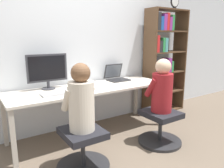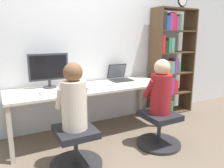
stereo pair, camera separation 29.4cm
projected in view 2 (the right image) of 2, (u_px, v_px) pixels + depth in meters
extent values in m
plane|color=brown|center=(102.00, 143.00, 2.90)|extent=(14.00, 14.00, 0.00)
cube|color=silver|center=(79.00, 43.00, 3.29)|extent=(10.00, 0.05, 2.60)
cube|color=beige|center=(91.00, 88.00, 3.06)|extent=(2.24, 0.70, 0.03)
cube|color=#ADA497|center=(10.00, 135.00, 2.37)|extent=(0.05, 0.05, 0.67)
cube|color=#ADA497|center=(164.00, 106.00, 3.36)|extent=(0.05, 0.05, 0.67)
cube|color=#ADA497|center=(7.00, 117.00, 2.91)|extent=(0.05, 0.05, 0.67)
cube|color=#ADA497|center=(141.00, 97.00, 3.90)|extent=(0.05, 0.05, 0.67)
cylinder|color=#333338|center=(50.00, 87.00, 3.00)|extent=(0.18, 0.18, 0.01)
cylinder|color=#333338|center=(50.00, 83.00, 2.99)|extent=(0.04, 0.04, 0.09)
cube|color=#333338|center=(49.00, 67.00, 2.95)|extent=(0.53, 0.02, 0.36)
cube|color=black|center=(49.00, 67.00, 2.93)|extent=(0.48, 0.01, 0.31)
cube|color=#2D2D30|center=(121.00, 80.00, 3.46)|extent=(0.33, 0.24, 0.02)
cube|color=black|center=(122.00, 79.00, 3.46)|extent=(0.29, 0.19, 0.00)
cube|color=#2D2D30|center=(117.00, 71.00, 3.57)|extent=(0.33, 0.08, 0.23)
cube|color=slate|center=(117.00, 71.00, 3.57)|extent=(0.29, 0.06, 0.20)
cube|color=#B2B2B7|center=(58.00, 92.00, 2.73)|extent=(0.44, 0.16, 0.02)
cube|color=#97979C|center=(58.00, 91.00, 2.73)|extent=(0.41, 0.13, 0.00)
ellipsoid|color=silver|center=(80.00, 89.00, 2.88)|extent=(0.06, 0.09, 0.03)
cylinder|color=#262628|center=(76.00, 164.00, 2.39)|extent=(0.57, 0.57, 0.04)
cylinder|color=#262628|center=(76.00, 149.00, 2.36)|extent=(0.05, 0.05, 0.33)
cube|color=black|center=(75.00, 131.00, 2.31)|extent=(0.41, 0.45, 0.07)
cylinder|color=#262628|center=(158.00, 143.00, 2.86)|extent=(0.57, 0.57, 0.04)
cylinder|color=#262628|center=(159.00, 130.00, 2.82)|extent=(0.05, 0.05, 0.33)
cube|color=black|center=(160.00, 115.00, 2.78)|extent=(0.41, 0.45, 0.07)
cylinder|color=beige|center=(74.00, 105.00, 2.25)|extent=(0.26, 0.26, 0.51)
sphere|color=brown|center=(73.00, 72.00, 2.18)|extent=(0.20, 0.20, 0.20)
cylinder|color=beige|center=(60.00, 98.00, 2.24)|extent=(0.07, 0.21, 0.28)
cylinder|color=beige|center=(83.00, 95.00, 2.36)|extent=(0.07, 0.21, 0.28)
cylinder|color=maroon|center=(161.00, 94.00, 2.72)|extent=(0.26, 0.26, 0.50)
sphere|color=beige|center=(162.00, 67.00, 2.65)|extent=(0.20, 0.20, 0.20)
cylinder|color=maroon|center=(149.00, 88.00, 2.71)|extent=(0.07, 0.21, 0.27)
cylinder|color=maroon|center=(165.00, 86.00, 2.82)|extent=(0.07, 0.21, 0.27)
cube|color=#513823|center=(155.00, 64.00, 3.74)|extent=(0.02, 0.32, 1.86)
cube|color=#513823|center=(188.00, 61.00, 4.09)|extent=(0.02, 0.32, 1.86)
cube|color=#513823|center=(169.00, 111.00, 4.11)|extent=(0.76, 0.31, 0.02)
cube|color=#513823|center=(170.00, 92.00, 4.03)|extent=(0.76, 0.31, 0.02)
cube|color=#513823|center=(171.00, 73.00, 3.95)|extent=(0.76, 0.31, 0.02)
cube|color=#513823|center=(173.00, 52.00, 3.88)|extent=(0.76, 0.31, 0.02)
cube|color=#513823|center=(174.00, 31.00, 3.80)|extent=(0.76, 0.31, 0.02)
cube|color=#513823|center=(175.00, 9.00, 3.72)|extent=(0.76, 0.31, 0.02)
cube|color=#1E4C9E|center=(156.00, 109.00, 3.91)|extent=(0.06, 0.27, 0.19)
cube|color=#8C338C|center=(159.00, 106.00, 3.94)|extent=(0.06, 0.27, 0.27)
cube|color=red|center=(164.00, 108.00, 3.94)|extent=(0.08, 0.18, 0.21)
cube|color=gold|center=(166.00, 107.00, 3.99)|extent=(0.04, 0.23, 0.19)
cube|color=#2D8C47|center=(169.00, 106.00, 4.00)|extent=(0.05, 0.19, 0.22)
cube|color=#262628|center=(158.00, 89.00, 3.82)|extent=(0.08, 0.23, 0.19)
cube|color=silver|center=(161.00, 88.00, 3.87)|extent=(0.08, 0.24, 0.21)
cube|color=#1E4C9E|center=(166.00, 88.00, 3.89)|extent=(0.08, 0.20, 0.19)
cube|color=#8C338C|center=(168.00, 85.00, 3.94)|extent=(0.07, 0.26, 0.28)
cube|color=red|center=(171.00, 86.00, 3.99)|extent=(0.08, 0.27, 0.23)
cube|color=#262628|center=(158.00, 66.00, 3.74)|extent=(0.04, 0.25, 0.28)
cube|color=teal|center=(160.00, 68.00, 3.79)|extent=(0.08, 0.27, 0.21)
cube|color=orange|center=(166.00, 67.00, 3.79)|extent=(0.07, 0.19, 0.22)
cube|color=teal|center=(168.00, 67.00, 3.85)|extent=(0.09, 0.25, 0.21)
cube|color=#8C338C|center=(173.00, 66.00, 3.86)|extent=(0.07, 0.18, 0.25)
cube|color=#2D8C47|center=(174.00, 67.00, 3.93)|extent=(0.05, 0.27, 0.20)
cube|color=red|center=(160.00, 44.00, 3.65)|extent=(0.06, 0.23, 0.29)
cube|color=#262628|center=(163.00, 47.00, 3.69)|extent=(0.07, 0.22, 0.19)
cube|color=#2D8C47|center=(165.00, 45.00, 3.73)|extent=(0.05, 0.26, 0.25)
cube|color=teal|center=(168.00, 45.00, 3.76)|extent=(0.06, 0.25, 0.24)
cube|color=#262628|center=(161.00, 21.00, 3.57)|extent=(0.07, 0.22, 0.29)
cube|color=#1E4C9E|center=(163.00, 23.00, 3.63)|extent=(0.06, 0.25, 0.22)
cube|color=#8C338C|center=(167.00, 22.00, 3.66)|extent=(0.07, 0.26, 0.27)
cube|color=red|center=(171.00, 21.00, 3.65)|extent=(0.06, 0.19, 0.29)
cube|color=#8C338C|center=(174.00, 24.00, 3.69)|extent=(0.06, 0.19, 0.22)
cube|color=#2D8C47|center=(177.00, 23.00, 3.72)|extent=(0.05, 0.19, 0.26)
cube|color=black|center=(182.00, 7.00, 3.65)|extent=(0.07, 0.03, 0.02)
cylinder|color=black|center=(182.00, 1.00, 3.63)|extent=(0.19, 0.02, 0.19)
cylinder|color=white|center=(183.00, 1.00, 3.62)|extent=(0.16, 0.00, 0.16)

